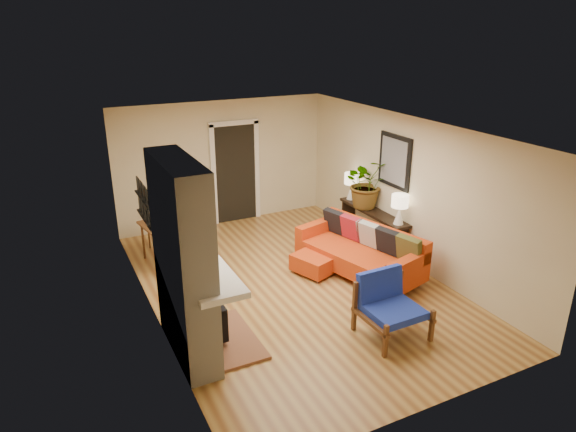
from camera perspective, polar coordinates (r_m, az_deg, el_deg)
name	(u,v)px	position (r m, az deg, el deg)	size (l,w,h in m)	color
room_shell	(261,169)	(10.54, -2.97, 5.19)	(6.50, 6.50, 6.50)	#B88E47
fireplace	(187,265)	(6.51, -11.18, -5.40)	(1.09, 1.68, 2.60)	white
sofa	(362,251)	(8.93, 8.27, -3.82)	(1.50, 2.40, 0.88)	silver
ottoman	(316,262)	(8.89, 3.13, -5.10)	(0.86, 0.86, 0.34)	silver
blue_chair	(388,302)	(7.27, 11.07, -9.33)	(0.84, 0.83, 0.87)	brown
dining_table	(169,232)	(9.35, -13.12, -1.72)	(0.87, 1.67, 0.88)	brown
console_table	(373,218)	(9.87, 9.43, -0.23)	(0.34, 1.85, 0.72)	black
lamp_near	(400,206)	(9.15, 12.30, 1.11)	(0.30, 0.30, 0.54)	white
lamp_far	(352,183)	(10.32, 7.09, 3.67)	(0.30, 0.30, 0.54)	white
houseplant	(367,183)	(9.85, 8.76, 3.67)	(0.88, 0.76, 0.98)	#1E5919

